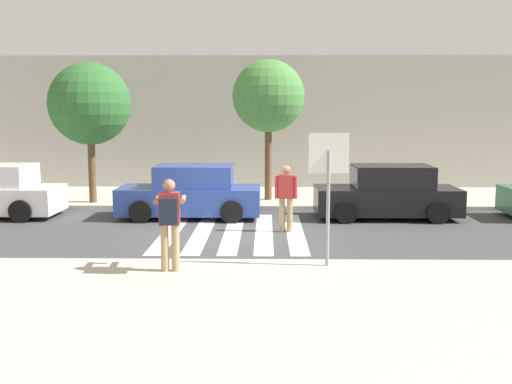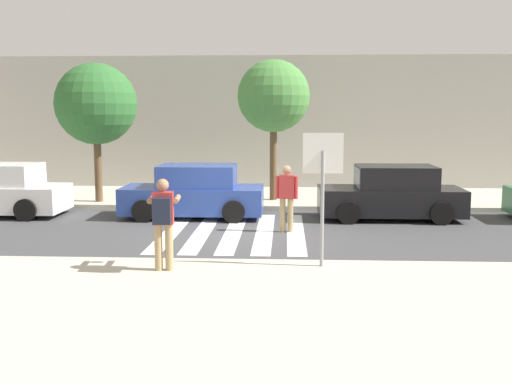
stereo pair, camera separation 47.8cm
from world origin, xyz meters
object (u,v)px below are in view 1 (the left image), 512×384
(stop_sign, at_px, (329,170))
(parked_car_blue, at_px, (191,193))
(pedestrian_crossing, at_px, (286,194))
(street_tree_west, at_px, (90,104))
(street_tree_center, at_px, (268,97))
(photographer_with_backpack, at_px, (169,217))
(parked_car_black, at_px, (388,194))

(stop_sign, height_order, parked_car_blue, stop_sign)
(pedestrian_crossing, bearing_deg, street_tree_west, 146.58)
(parked_car_blue, distance_m, street_tree_center, 4.55)
(parked_car_blue, bearing_deg, stop_sign, -60.54)
(pedestrian_crossing, distance_m, street_tree_center, 5.45)
(stop_sign, bearing_deg, photographer_with_backpack, -170.72)
(parked_car_blue, xyz_separation_m, parked_car_black, (5.73, -0.00, 0.00))
(parked_car_blue, relative_size, parked_car_black, 1.00)
(parked_car_black, bearing_deg, photographer_with_backpack, -129.48)
(pedestrian_crossing, bearing_deg, parked_car_blue, 143.01)
(stop_sign, height_order, parked_car_black, stop_sign)
(photographer_with_backpack, height_order, parked_car_black, photographer_with_backpack)
(parked_car_blue, bearing_deg, parked_car_black, -0.00)
(stop_sign, height_order, street_tree_west, street_tree_west)
(street_tree_west, xyz_separation_m, street_tree_center, (5.75, 0.68, 0.25))
(parked_car_blue, bearing_deg, pedestrian_crossing, -36.99)
(stop_sign, xyz_separation_m, parked_car_blue, (-3.37, 5.97, -1.27))
(photographer_with_backpack, xyz_separation_m, street_tree_center, (1.85, 9.19, 2.41))
(street_tree_center, bearing_deg, parked_car_black, -38.27)
(pedestrian_crossing, xyz_separation_m, street_tree_center, (-0.44, 4.77, 2.60))
(parked_car_blue, height_order, street_tree_center, street_tree_center)
(photographer_with_backpack, bearing_deg, street_tree_center, 78.62)
(pedestrian_crossing, relative_size, parked_car_blue, 0.42)
(pedestrian_crossing, distance_m, parked_car_blue, 3.39)
(parked_car_black, xyz_separation_m, street_tree_west, (-9.21, 2.05, 2.60))
(stop_sign, distance_m, street_tree_center, 8.91)
(stop_sign, relative_size, street_tree_center, 0.55)
(pedestrian_crossing, xyz_separation_m, parked_car_black, (3.02, 2.03, -0.25))
(street_tree_center, bearing_deg, pedestrian_crossing, -84.70)
(street_tree_center, bearing_deg, stop_sign, -82.71)
(photographer_with_backpack, relative_size, street_tree_center, 0.37)
(pedestrian_crossing, relative_size, street_tree_west, 0.38)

